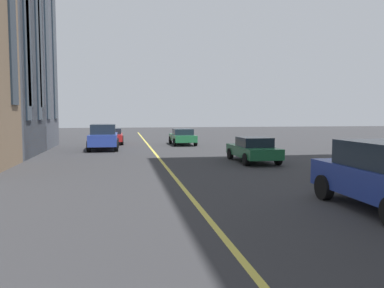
% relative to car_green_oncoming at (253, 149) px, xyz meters
% --- Properties ---
extents(lane_centre_line, '(80.00, 0.16, 0.01)m').
position_rel_car_green_oncoming_xyz_m(lane_centre_line, '(-4.60, 4.90, -0.70)').
color(lane_centre_line, '#D8C64C').
rests_on(lane_centre_line, ground_plane).
extents(car_green_oncoming, '(4.40, 1.95, 1.37)m').
position_rel_car_green_oncoming_xyz_m(car_green_oncoming, '(0.00, 0.00, 0.00)').
color(car_green_oncoming, '#1E6038').
rests_on(car_green_oncoming, ground_plane).
extents(car_green_far, '(4.40, 1.95, 1.37)m').
position_rel_car_green_oncoming_xyz_m(car_green_far, '(12.36, 1.99, 0.00)').
color(car_green_far, '#1E6038').
rests_on(car_green_far, ground_plane).
extents(car_red_near, '(4.40, 1.95, 1.37)m').
position_rel_car_green_oncoming_xyz_m(car_red_near, '(14.49, 7.94, 0.00)').
color(car_red_near, '#B21E1E').
rests_on(car_red_near, ground_plane).
extents(car_blue_parked_b, '(4.70, 2.14, 1.88)m').
position_rel_car_green_oncoming_xyz_m(car_blue_parked_b, '(8.87, 8.40, 0.27)').
color(car_blue_parked_b, navy).
rests_on(car_blue_parked_b, ground_plane).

